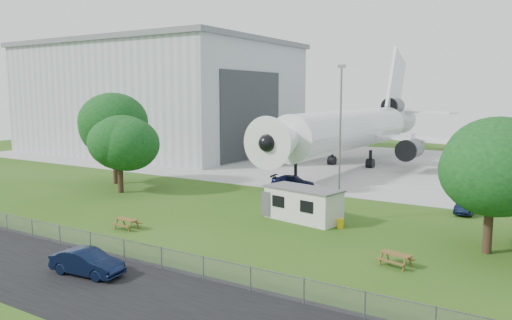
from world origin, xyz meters
The scene contains 16 objects.
ground centered at (0.00, 0.00, 0.00)m, with size 160.00×160.00×0.00m, color #406421.
asphalt_strip centered at (0.00, -13.00, 0.01)m, with size 120.00×8.00×0.02m, color black.
concrete_apron centered at (0.00, 38.00, 0.01)m, with size 120.00×46.00×0.03m, color #B7B7B2.
hangar centered at (-37.97, 36.00, 9.41)m, with size 43.00×31.00×18.55m.
airliner centered at (-2.00, 35.86, 5.27)m, with size 46.36×47.73×17.69m.
site_cabin centered at (5.83, 4.76, 1.31)m, with size 6.95×3.84×2.62m.
picnic_west centered at (-4.11, -4.43, 0.00)m, with size 1.80×1.50×0.76m, color brown, non-canonical shape.
picnic_east centered at (15.13, -1.90, 0.00)m, with size 1.80×1.50×0.76m, color brown, non-canonical shape.
fence centered at (0.00, -9.50, 0.00)m, with size 58.00×0.04×1.30m, color gray.
lamp_mast centered at (8.20, 6.20, 6.00)m, with size 0.16×0.16×12.00m, color slate.
tree_west_big centered at (-19.27, 8.41, 6.40)m, with size 8.73×8.73×10.78m.
tree_west_small centered at (-14.88, 5.04, 5.24)m, with size 6.65×6.65×8.58m.
tree_east_front centered at (19.28, 3.52, 5.53)m, with size 7.43×7.43×9.25m.
car_centre_sedan centered at (1.12, -12.32, 0.71)m, with size 1.49×4.28×1.41m, color black.
car_ne_sedan centered at (16.34, 14.11, 0.64)m, with size 1.35×3.87×1.27m, color black.
car_apron_van centered at (-1.12, 16.25, 0.68)m, with size 1.89×4.66×1.35m, color black.
Camera 1 is at (23.01, -29.83, 9.91)m, focal length 35.00 mm.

